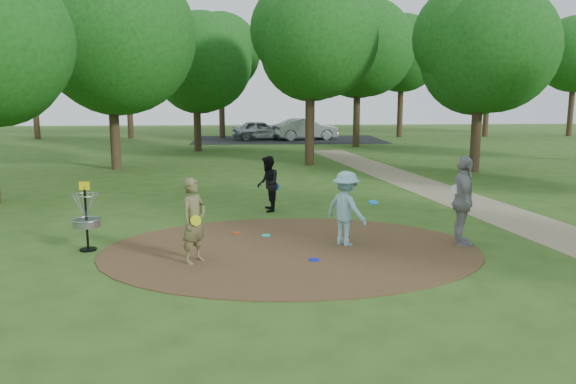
{
  "coord_description": "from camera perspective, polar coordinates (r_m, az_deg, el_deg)",
  "views": [
    {
      "loc": [
        -0.91,
        -11.98,
        3.43
      ],
      "look_at": [
        0.0,
        1.2,
        1.1
      ],
      "focal_mm": 35.0,
      "sensor_mm": 36.0,
      "label": 1
    }
  ],
  "objects": [
    {
      "name": "player_waiting_with_disc",
      "position": [
        13.25,
        17.36,
        -0.92
      ],
      "size": [
        0.7,
        1.27,
        2.05
      ],
      "color": "#98979A",
      "rests_on": "ground"
    },
    {
      "name": "disc_ground_cyan",
      "position": [
        13.66,
        -2.25,
        -4.42
      ],
      "size": [
        0.22,
        0.22,
        0.02
      ],
      "primitive_type": "cylinder",
      "color": "#1CE1CE",
      "rests_on": "dirt_clearing"
    },
    {
      "name": "tree_ring",
      "position": [
        22.23,
        3.01,
        14.79
      ],
      "size": [
        36.88,
        45.23,
        9.14
      ],
      "color": "#332316",
      "rests_on": "ground"
    },
    {
      "name": "disc_golf_basket",
      "position": [
        13.05,
        -19.85,
        -1.9
      ],
      "size": [
        0.63,
        0.63,
        1.54
      ],
      "color": "black",
      "rests_on": "ground"
    },
    {
      "name": "parking_lot",
      "position": [
        42.22,
        0.02,
        5.34
      ],
      "size": [
        14.0,
        8.0,
        0.01
      ],
      "primitive_type": "cube",
      "color": "black",
      "rests_on": "ground"
    },
    {
      "name": "dirt_clearing",
      "position": [
        12.49,
        0.38,
        -5.89
      ],
      "size": [
        8.4,
        8.4,
        0.02
      ],
      "primitive_type": "cylinder",
      "color": "#47301C",
      "rests_on": "ground"
    },
    {
      "name": "player_throwing_with_disc",
      "position": [
        12.78,
        5.92,
        -1.68
      ],
      "size": [
        1.33,
        1.26,
        1.71
      ],
      "color": "#8CC1D1",
      "rests_on": "ground"
    },
    {
      "name": "disc_ground_blue",
      "position": [
        11.72,
        2.67,
        -6.89
      ],
      "size": [
        0.22,
        0.22,
        0.02
      ],
      "primitive_type": "cylinder",
      "color": "#0B1CC8",
      "rests_on": "dirt_clearing"
    },
    {
      "name": "footpath",
      "position": [
        16.19,
        23.43,
        -3.05
      ],
      "size": [
        7.55,
        39.89,
        0.01
      ],
      "primitive_type": "cube",
      "rotation": [
        0.0,
        0.0,
        0.14
      ],
      "color": "#8C7A5B",
      "rests_on": "ground"
    },
    {
      "name": "car_right",
      "position": [
        42.1,
        1.79,
        6.4
      ],
      "size": [
        5.08,
        2.85,
        1.58
      ],
      "primitive_type": "imported",
      "rotation": [
        0.0,
        0.0,
        1.83
      ],
      "color": "#A4A6AB",
      "rests_on": "ground"
    },
    {
      "name": "player_observer_with_disc",
      "position": [
        11.54,
        -9.54,
        -2.9
      ],
      "size": [
        0.71,
        0.77,
        1.76
      ],
      "color": "brown",
      "rests_on": "ground"
    },
    {
      "name": "car_left",
      "position": [
        42.32,
        -2.85,
        6.31
      ],
      "size": [
        4.37,
        2.18,
        1.43
      ],
      "primitive_type": "imported",
      "rotation": [
        0.0,
        0.0,
        1.69
      ],
      "color": "#A4A8AC",
      "rests_on": "ground"
    },
    {
      "name": "disc_ground_red",
      "position": [
        13.94,
        -5.26,
        -4.16
      ],
      "size": [
        0.22,
        0.22,
        0.02
      ],
      "primitive_type": "cylinder",
      "color": "#C23A13",
      "rests_on": "dirt_clearing"
    },
    {
      "name": "ground",
      "position": [
        12.5,
        0.38,
        -5.93
      ],
      "size": [
        100.0,
        100.0,
        0.0
      ],
      "primitive_type": "plane",
      "color": "#2D5119",
      "rests_on": "ground"
    },
    {
      "name": "player_walking_with_disc",
      "position": [
        16.4,
        -2.07,
        0.83
      ],
      "size": [
        0.66,
        0.8,
        1.64
      ],
      "color": "black",
      "rests_on": "ground"
    }
  ]
}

